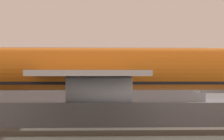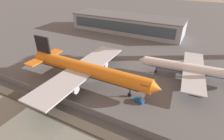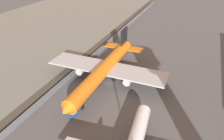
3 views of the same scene
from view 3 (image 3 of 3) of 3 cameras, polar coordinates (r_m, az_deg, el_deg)
ground_plane at (r=85.08m, az=-0.61°, el=-3.57°), size 500.00×500.00×0.00m
shoreline_seawall at (r=93.79m, az=-12.19°, el=-0.72°), size 320.00×3.00×0.50m
perimeter_fence at (r=90.99m, az=-9.91°, el=-0.69°), size 280.00×0.10×2.66m
cargo_jet_orange at (r=83.00m, az=-1.86°, el=0.29°), size 54.74×46.78×15.55m
baggage_tug at (r=70.92m, az=-10.27°, el=-11.15°), size 3.51×2.38×1.80m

